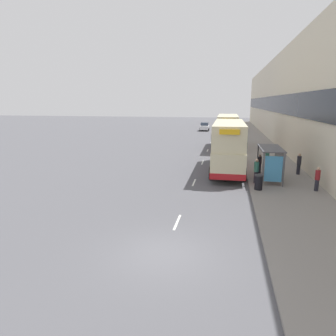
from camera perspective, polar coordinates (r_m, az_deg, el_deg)
name	(u,v)px	position (r m, az deg, el deg)	size (l,w,h in m)	color
ground_plane	(164,254)	(12.55, -0.79, -16.02)	(220.00, 220.00, 0.00)	#515156
pavement	(253,140)	(49.83, 15.95, 5.17)	(5.00, 93.00, 0.14)	gray
terrace_facade	(283,100)	(49.97, 21.05, 12.06)	(3.10, 93.00, 12.68)	beige
lane_mark_0	(177,222)	(15.48, 1.77, -10.26)	(0.12, 2.00, 0.01)	silver
lane_mark_1	(194,182)	(22.84, 4.98, -2.76)	(0.12, 2.00, 0.01)	silver
lane_mark_2	(202,162)	(30.43, 6.58, 1.05)	(0.12, 2.00, 0.01)	silver
lane_mark_3	(208,150)	(38.11, 7.55, 3.33)	(0.12, 2.00, 0.01)	silver
lane_mark_4	(211,142)	(45.84, 8.19, 4.85)	(0.12, 2.00, 0.01)	silver
bus_shelter	(273,158)	(23.73, 19.39, 1.78)	(1.60, 4.20, 2.48)	#4C4C51
double_decker_bus_near	(228,145)	(26.71, 11.44, 4.25)	(2.85, 10.55, 4.30)	beige
double_decker_bus_ahead	(227,131)	(40.19, 11.25, 6.95)	(2.85, 10.38, 4.30)	beige
car_0	(231,127)	(63.80, 11.84, 7.62)	(2.04, 4.52, 1.79)	maroon
car_1	(227,131)	(54.89, 11.13, 6.90)	(2.06, 4.27, 1.79)	navy
car_2	(204,127)	(64.65, 6.96, 7.83)	(1.94, 3.97, 1.74)	silver
pedestrian_at_shelter	(317,179)	(22.32, 26.56, -1.85)	(0.32, 0.32, 1.63)	#23232D
pedestrian_1	(267,158)	(28.46, 18.36, 1.86)	(0.36, 0.36, 1.80)	#23232D
pedestrian_2	(299,164)	(26.79, 23.67, 0.75)	(0.35, 0.35, 1.74)	#23232D
pedestrian_3	(256,171)	(22.82, 16.47, -0.50)	(0.36, 0.36, 1.81)	#23232D
pedestrian_4	(260,163)	(26.23, 17.06, 0.83)	(0.31, 0.31, 1.58)	#23232D
litter_bin	(259,182)	(21.24, 16.87, -2.58)	(0.55, 0.55, 1.05)	black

